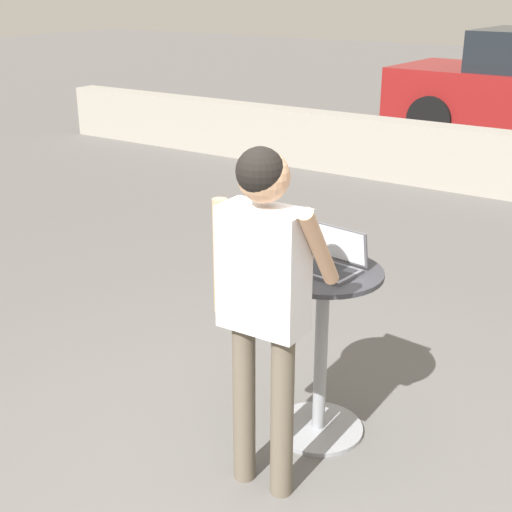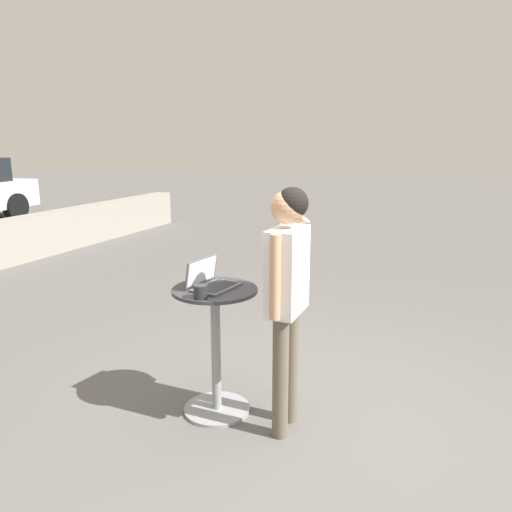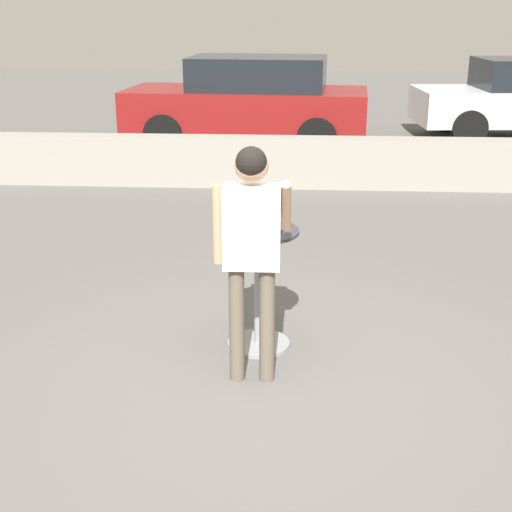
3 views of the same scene
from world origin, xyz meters
The scene contains 7 objects.
ground_plane centered at (0.00, 0.00, 0.00)m, with size 50.00×50.00×0.00m, color #5B5956.
pavement_kerb centered at (0.00, 5.88, 0.37)m, with size 14.42×0.35×0.74m.
cafe_table centered at (-0.09, 0.67, 0.56)m, with size 0.61×0.61×0.97m.
laptop centered at (-0.09, 0.70, 1.01)m, with size 0.38×0.31×0.21m.
coffee_mug centered at (-0.33, 0.65, 1.01)m, with size 0.13×0.09×0.09m.
standing_person centered at (-0.11, 0.12, 1.09)m, with size 0.53×0.38×1.71m.
parked_car_near_street centered at (-0.76, 8.96, 0.85)m, with size 4.56×2.20×1.66m.
Camera 3 is at (0.21, -4.46, 2.59)m, focal length 50.00 mm.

